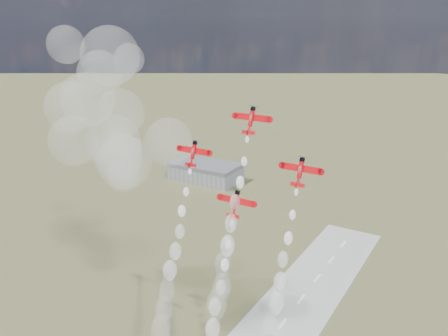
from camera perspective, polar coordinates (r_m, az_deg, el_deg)
hangar at (r=351.04m, az=-2.23°, el=-0.43°), size 50.00×28.00×13.00m
plane_lead at (r=126.57m, az=3.27°, el=5.80°), size 10.53×4.73×7.20m
plane_left at (r=133.82m, az=-3.74°, el=1.82°), size 10.53×4.73×7.20m
plane_right at (r=119.34m, az=9.14°, el=-0.39°), size 10.53×4.73×7.20m
plane_slot at (r=125.96m, az=1.40°, el=-4.26°), size 10.53×4.73×7.20m
smoke_trail_lead at (r=128.73m, az=-0.14°, el=-12.45°), size 5.42×18.62×44.92m
smoke_trail_left at (r=139.36m, az=-6.95°, el=-15.14°), size 5.14×18.93×45.39m
smoke_trail_right at (r=124.92m, az=5.55°, el=-19.32°), size 5.19×19.90×44.89m
drifted_smoke_cloud at (r=181.34m, az=-14.33°, el=5.92°), size 68.22×35.27×59.44m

